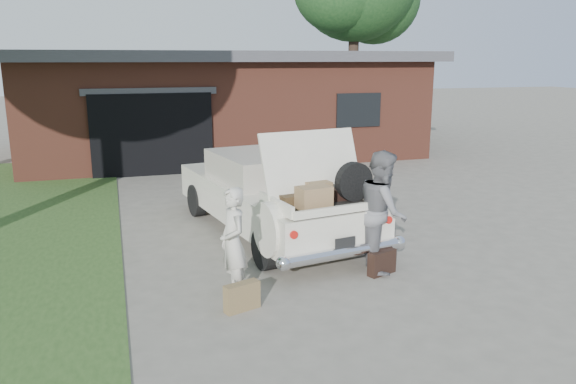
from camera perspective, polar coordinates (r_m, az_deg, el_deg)
name	(u,v)px	position (r m, az deg, el deg)	size (l,w,h in m)	color
ground	(300,273)	(8.39, 1.24, -8.25)	(90.00, 90.00, 0.00)	gray
house	(219,102)	(19.23, -6.98, 9.09)	(12.80, 7.80, 3.30)	brown
sedan	(271,193)	(10.08, -1.70, -0.14)	(2.72, 5.25, 2.01)	beige
woman_left	(233,243)	(7.42, -5.61, -5.17)	(0.54, 0.35, 1.48)	beige
woman_right	(383,211)	(8.41, 9.58, -1.90)	(0.88, 0.68, 1.80)	slate
suitcase_left	(242,297)	(7.20, -4.70, -10.55)	(0.46, 0.15, 0.36)	olive
suitcase_right	(382,263)	(8.40, 9.52, -7.08)	(0.47, 0.15, 0.36)	black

